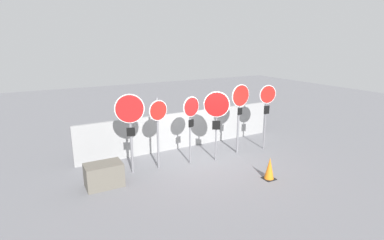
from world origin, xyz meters
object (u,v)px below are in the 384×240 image
object	(u,v)px
stop_sign_1	(158,120)
storage_crate	(104,175)
stop_sign_5	(267,101)
traffic_cone_0	(269,169)
stop_sign_4	(240,105)
stop_sign_0	(130,118)
stop_sign_2	(191,115)
stop_sign_3	(217,110)

from	to	relation	value
stop_sign_1	storage_crate	bearing A→B (deg)	-179.16
stop_sign_5	traffic_cone_0	bearing A→B (deg)	-120.02
stop_sign_1	stop_sign_4	size ratio (longest dim) A/B	0.92
stop_sign_1	storage_crate	distance (m)	2.35
traffic_cone_0	storage_crate	world-z (taller)	storage_crate
stop_sign_0	stop_sign_4	distance (m)	4.05
stop_sign_2	stop_sign_3	distance (m)	0.92
stop_sign_1	storage_crate	world-z (taller)	stop_sign_1
stop_sign_4	stop_sign_0	bearing A→B (deg)	172.08
stop_sign_3	stop_sign_5	xyz separation A→B (m)	(2.31, 0.07, 0.08)
stop_sign_3	storage_crate	xyz separation A→B (m)	(-3.89, -0.05, -1.51)
stop_sign_1	traffic_cone_0	distance (m)	3.78
stop_sign_5	storage_crate	bearing A→B (deg)	-170.11
stop_sign_0	stop_sign_4	size ratio (longest dim) A/B	0.99
stop_sign_3	stop_sign_5	world-z (taller)	stop_sign_5
stop_sign_4	storage_crate	distance (m)	5.27
traffic_cone_0	storage_crate	xyz separation A→B (m)	(-4.53, 1.97, 0.00)
stop_sign_0	stop_sign_5	distance (m)	5.21
stop_sign_5	storage_crate	size ratio (longest dim) A/B	2.42
stop_sign_4	storage_crate	size ratio (longest dim) A/B	2.49
storage_crate	stop_sign_4	bearing A→B (deg)	3.07
stop_sign_2	traffic_cone_0	bearing A→B (deg)	-68.98
stop_sign_3	storage_crate	bearing A→B (deg)	-147.16
stop_sign_0	stop_sign_1	world-z (taller)	stop_sign_0
stop_sign_0	stop_sign_5	size ratio (longest dim) A/B	1.02
stop_sign_1	storage_crate	size ratio (longest dim) A/B	2.28
stop_sign_1	stop_sign_3	size ratio (longest dim) A/B	0.97
traffic_cone_0	storage_crate	distance (m)	4.94
stop_sign_0	stop_sign_3	size ratio (longest dim) A/B	1.04
storage_crate	stop_sign_5	bearing A→B (deg)	1.07
storage_crate	stop_sign_0	bearing A→B (deg)	25.45
stop_sign_0	stop_sign_3	xyz separation A→B (m)	(2.88, -0.43, 0.03)
stop_sign_4	storage_crate	world-z (taller)	stop_sign_4
stop_sign_5	stop_sign_4	bearing A→B (deg)	-178.83
stop_sign_0	traffic_cone_0	distance (m)	4.54
storage_crate	stop_sign_1	bearing A→B (deg)	11.61
stop_sign_1	stop_sign_5	world-z (taller)	stop_sign_5
stop_sign_4	stop_sign_3	bearing A→B (deg)	-173.98
stop_sign_3	stop_sign_4	distance (m)	1.18
storage_crate	traffic_cone_0	bearing A→B (deg)	-23.43
stop_sign_0	storage_crate	distance (m)	1.85
traffic_cone_0	storage_crate	size ratio (longest dim) A/B	0.66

